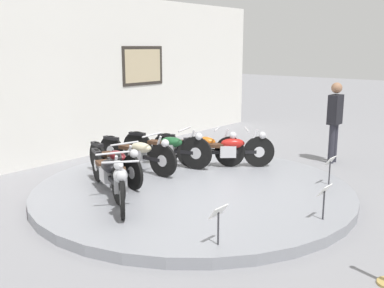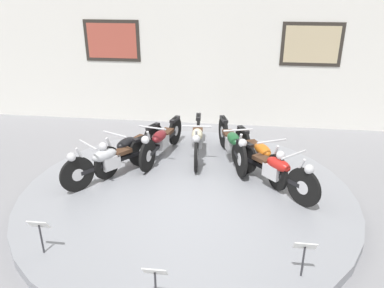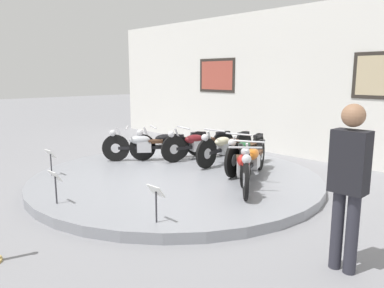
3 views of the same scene
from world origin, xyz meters
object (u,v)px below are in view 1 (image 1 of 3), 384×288
(motorcycle_black, at_px, (107,171))
(info_placard_front_centre, at_px, (324,195))
(motorcycle_orange, at_px, (200,147))
(info_placard_front_left, at_px, (218,217))
(motorcycle_silver, at_px, (120,180))
(motorcycle_cream, at_px, (138,153))
(info_placard_front_right, at_px, (330,164))
(visitor_standing, at_px, (335,117))
(motorcycle_green, at_px, (168,147))
(motorcycle_maroon, at_px, (115,161))
(motorcycle_red, at_px, (228,149))

(motorcycle_black, height_order, info_placard_front_centre, motorcycle_black)
(motorcycle_orange, distance_m, info_placard_front_left, 3.87)
(motorcycle_silver, height_order, motorcycle_cream, motorcycle_cream)
(motorcycle_black, bearing_deg, info_placard_front_right, -42.89)
(info_placard_front_centre, bearing_deg, motorcycle_orange, 69.69)
(motorcycle_silver, height_order, info_placard_front_centre, motorcycle_silver)
(info_placard_front_left, bearing_deg, visitor_standing, 9.06)
(info_placard_front_centre, bearing_deg, motorcycle_green, 79.32)
(motorcycle_black, distance_m, info_placard_front_centre, 3.48)
(motorcycle_silver, bearing_deg, motorcycle_black, 70.01)
(motorcycle_silver, height_order, info_placard_front_left, motorcycle_silver)
(motorcycle_maroon, relative_size, info_placard_front_centre, 3.75)
(motorcycle_maroon, bearing_deg, motorcycle_silver, -126.22)
(motorcycle_cream, height_order, info_placard_front_right, motorcycle_cream)
(info_placard_front_right, bearing_deg, motorcycle_orange, 99.04)
(motorcycle_green, bearing_deg, visitor_standing, -35.73)
(motorcycle_green, height_order, info_placard_front_left, motorcycle_green)
(motorcycle_cream, bearing_deg, motorcycle_green, -12.19)
(motorcycle_black, xyz_separation_m, motorcycle_maroon, (0.52, 0.42, 0.00))
(info_placard_front_right, xyz_separation_m, visitor_standing, (2.12, 0.86, 0.50))
(info_placard_front_left, height_order, info_placard_front_centre, same)
(info_placard_front_right, bearing_deg, info_placard_front_centre, -158.85)
(info_placard_front_centre, bearing_deg, motorcycle_black, 110.31)
(motorcycle_black, relative_size, motorcycle_orange, 1.00)
(motorcycle_orange, height_order, info_placard_front_left, motorcycle_orange)
(motorcycle_maroon, distance_m, info_placard_front_right, 3.83)
(motorcycle_cream, height_order, motorcycle_green, motorcycle_green)
(motorcycle_silver, bearing_deg, motorcycle_orange, 12.30)
(motorcycle_silver, bearing_deg, motorcycle_cream, 38.79)
(motorcycle_red, distance_m, info_placard_front_right, 2.08)
(motorcycle_silver, relative_size, motorcycle_maroon, 0.81)
(motorcycle_orange, bearing_deg, motorcycle_red, -69.86)
(motorcycle_green, distance_m, info_placard_front_right, 3.19)
(motorcycle_silver, xyz_separation_m, info_placard_front_left, (-0.21, -2.06, -0.01))
(motorcycle_red, distance_m, visitor_standing, 2.67)
(motorcycle_orange, relative_size, motorcycle_red, 1.21)
(motorcycle_cream, distance_m, motorcycle_green, 0.71)
(info_placard_front_left, bearing_deg, motorcycle_cream, 63.02)
(motorcycle_cream, bearing_deg, info_placard_front_centre, -90.05)
(motorcycle_black, bearing_deg, motorcycle_cream, 25.20)
(motorcycle_cream, xyz_separation_m, info_placard_front_centre, (-0.00, -3.83, -0.01))
(motorcycle_black, relative_size, motorcycle_green, 0.92)
(motorcycle_silver, xyz_separation_m, info_placard_front_right, (3.04, -2.06, -0.01))
(motorcycle_cream, relative_size, motorcycle_red, 1.32)
(motorcycle_black, xyz_separation_m, info_placard_front_centre, (1.21, -3.26, -0.00))
(motorcycle_green, xyz_separation_m, info_placard_front_right, (0.93, -3.05, -0.03))
(motorcycle_silver, distance_m, info_placard_front_right, 3.68)
(motorcycle_black, xyz_separation_m, motorcycle_orange, (2.42, 0.00, 0.01))
(motorcycle_maroon, relative_size, info_placard_front_right, 3.75)
(motorcycle_cream, xyz_separation_m, motorcycle_red, (1.41, -1.14, -0.00))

